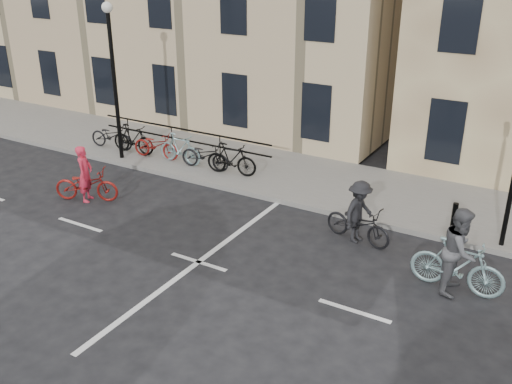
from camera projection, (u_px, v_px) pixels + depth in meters
The scene contains 8 objects.
ground at pixel (199, 262), 13.79m from camera, with size 120.00×120.00×0.00m, color black.
sidewalk at pixel (206, 158), 20.37m from camera, with size 46.00×4.00×0.15m, color slate.
lamp_post at pixel (113, 63), 18.92m from camera, with size 0.36×0.36×5.28m.
bollard_east at pixel (454, 219), 14.59m from camera, with size 0.14×0.14×0.90m, color black.
parked_bikes at pixel (168, 146), 19.81m from camera, with size 7.25×1.23×1.05m.
cyclist_pink at pixel (86, 182), 16.95m from camera, with size 2.02×1.41×1.71m.
cyclist_grey at pixel (459, 258), 12.36m from camera, with size 2.05×0.97×1.98m.
cyclist_dark at pixel (359, 218), 14.54m from camera, with size 1.96×1.18×1.66m.
Camera 1 is at (7.27, -9.65, 7.00)m, focal length 40.00 mm.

